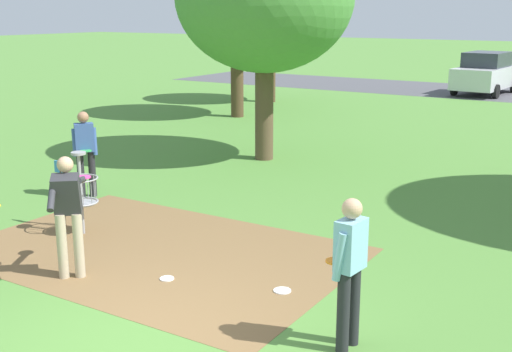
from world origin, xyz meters
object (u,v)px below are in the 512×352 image
(player_foreground_watching, at_px, (68,209))
(frisbee_by_tee, at_px, (282,291))
(player_waiting_left, at_px, (85,149))
(disc_golf_basket, at_px, (79,189))
(tree_mid_center, at_px, (271,4))
(parked_car_leftmost, at_px, (486,73))
(player_throwing, at_px, (350,265))
(frisbee_near_basket, at_px, (167,279))

(player_foreground_watching, bearing_deg, frisbee_by_tee, 22.09)
(frisbee_by_tee, bearing_deg, player_waiting_left, 160.78)
(disc_golf_basket, bearing_deg, tree_mid_center, 109.68)
(tree_mid_center, relative_size, parked_car_leftmost, 1.25)
(player_throwing, xyz_separation_m, player_waiting_left, (-6.90, 2.86, 0.00))
(player_foreground_watching, bearing_deg, player_throwing, 2.69)
(disc_golf_basket, xyz_separation_m, player_throwing, (5.37, -1.21, 0.21))
(player_throwing, distance_m, player_waiting_left, 7.47)
(frisbee_by_tee, height_order, tree_mid_center, tree_mid_center)
(disc_golf_basket, bearing_deg, player_throwing, -12.71)
(player_throwing, bearing_deg, frisbee_near_basket, 171.62)
(player_throwing, bearing_deg, disc_golf_basket, 167.29)
(player_throwing, relative_size, frisbee_near_basket, 8.54)
(disc_golf_basket, height_order, player_waiting_left, player_waiting_left)
(player_foreground_watching, height_order, tree_mid_center, tree_mid_center)
(frisbee_near_basket, height_order, parked_car_leftmost, parked_car_leftmost)
(player_foreground_watching, distance_m, frisbee_near_basket, 1.65)
(tree_mid_center, bearing_deg, frisbee_by_tee, -58.90)
(frisbee_near_basket, relative_size, tree_mid_center, 0.04)
(player_foreground_watching, xyz_separation_m, player_waiting_left, (-2.83, 3.05, -0.02))
(disc_golf_basket, xyz_separation_m, player_waiting_left, (-1.54, 1.65, 0.21))
(parked_car_leftmost, bearing_deg, player_waiting_left, -97.29)
(player_throwing, bearing_deg, parked_car_leftmost, 99.84)
(player_throwing, xyz_separation_m, frisbee_near_basket, (-2.89, 0.43, -0.96))
(disc_golf_basket, height_order, parked_car_leftmost, parked_car_leftmost)
(parked_car_leftmost, bearing_deg, disc_golf_basket, -92.96)
(player_foreground_watching, height_order, frisbee_by_tee, player_foreground_watching)
(disc_golf_basket, relative_size, frisbee_by_tee, 5.88)
(player_foreground_watching, relative_size, frisbee_by_tee, 7.23)
(player_throwing, distance_m, frisbee_near_basket, 3.08)
(player_waiting_left, height_order, parked_car_leftmost, parked_car_leftmost)
(disc_golf_basket, relative_size, player_foreground_watching, 0.81)
(player_foreground_watching, relative_size, parked_car_leftmost, 0.39)
(frisbee_near_basket, bearing_deg, disc_golf_basket, 162.39)
(player_throwing, distance_m, frisbee_by_tee, 1.89)
(player_waiting_left, distance_m, tree_mid_center, 14.89)
(player_foreground_watching, distance_m, player_waiting_left, 4.16)
(frisbee_near_basket, xyz_separation_m, parked_car_leftmost, (-1.29, 23.69, 0.91))
(disc_golf_basket, height_order, player_foreground_watching, player_foreground_watching)
(player_waiting_left, xyz_separation_m, parked_car_leftmost, (2.72, 21.26, -0.05))
(frisbee_by_tee, xyz_separation_m, tree_mid_center, (-9.63, 15.97, 3.83))
(player_waiting_left, relative_size, parked_car_leftmost, 0.39)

